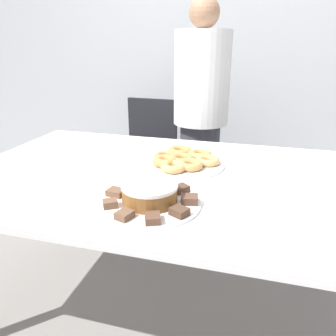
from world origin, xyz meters
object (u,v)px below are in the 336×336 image
person_standing (201,116)px  napkin (328,198)px  plate_donuts (182,164)px  frosted_cake (150,193)px  office_chair_left (146,162)px  plate_cake (150,203)px

person_standing → napkin: person_standing is taller
plate_donuts → frosted_cake: frosted_cake is taller
plate_donuts → office_chair_left: bearing=119.0°
person_standing → plate_donuts: size_ratio=3.90×
plate_donuts → frosted_cake: 0.42m
office_chair_left → napkin: bearing=-41.7°
person_standing → plate_cake: bearing=-88.3°
frosted_cake → napkin: frosted_cake is taller
office_chair_left → frosted_cake: 1.41m
frosted_cake → office_chair_left: bearing=109.9°
person_standing → plate_donuts: bearing=-86.3°
plate_donuts → frosted_cake: bearing=-92.1°
plate_cake → napkin: size_ratio=2.12×
napkin → person_standing: bearing=122.8°
office_chair_left → napkin: office_chair_left is taller
plate_cake → person_standing: bearing=91.7°
office_chair_left → frosted_cake: bearing=-67.1°
office_chair_left → plate_cake: size_ratio=2.43×
plate_cake → napkin: plate_cake is taller
office_chair_left → plate_donuts: (0.48, -0.86, 0.33)m
office_chair_left → frosted_cake: (0.46, -1.28, 0.37)m
plate_donuts → frosted_cake: size_ratio=2.02×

